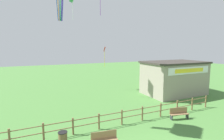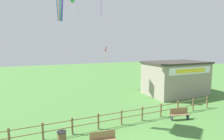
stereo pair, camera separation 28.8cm
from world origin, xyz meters
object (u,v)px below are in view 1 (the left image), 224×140
(park_bench_near_fence, at_px, (104,139))
(park_bench_by_building, at_px, (179,113))
(seaside_building, at_px, (174,78))
(trash_bin, at_px, (63,138))
(kite_red_diamond, at_px, (105,54))
(kite_green_diamond, at_px, (72,0))

(park_bench_near_fence, xyz_separation_m, park_bench_by_building, (7.89, 1.34, 0.00))
(park_bench_by_building, bearing_deg, seaside_building, 49.36)
(trash_bin, distance_m, kite_red_diamond, 16.58)
(seaside_building, xyz_separation_m, trash_bin, (-16.21, -6.71, -1.87))
(trash_bin, bearing_deg, seaside_building, 22.48)
(park_bench_near_fence, height_order, kite_green_diamond, kite_green_diamond)
(kite_red_diamond, height_order, kite_green_diamond, kite_green_diamond)
(trash_bin, bearing_deg, kite_red_diamond, 57.42)
(park_bench_near_fence, height_order, kite_red_diamond, kite_red_diamond)
(park_bench_near_fence, relative_size, kite_red_diamond, 0.58)
(seaside_building, distance_m, kite_red_diamond, 10.65)
(seaside_building, relative_size, kite_red_diamond, 2.68)
(trash_bin, bearing_deg, kite_green_diamond, 73.59)
(seaside_building, xyz_separation_m, park_bench_near_fence, (-13.79, -8.22, -1.75))
(park_bench_by_building, bearing_deg, trash_bin, 179.08)
(trash_bin, distance_m, kite_green_diamond, 17.38)
(park_bench_near_fence, distance_m, kite_green_diamond, 18.06)
(park_bench_by_building, height_order, kite_green_diamond, kite_green_diamond)
(seaside_building, bearing_deg, trash_bin, -157.52)
(park_bench_by_building, relative_size, kite_green_diamond, 0.52)
(kite_green_diamond, bearing_deg, park_bench_by_building, -60.64)
(trash_bin, xyz_separation_m, kite_red_diamond, (8.50, 13.29, 5.10))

